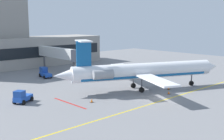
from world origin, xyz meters
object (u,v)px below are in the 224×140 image
at_px(regional_jet, 142,71).
at_px(belt_loader, 45,73).
at_px(pushback_tractor, 80,68).
at_px(baggage_tug, 22,97).

distance_m(regional_jet, belt_loader, 22.90).
height_order(regional_jet, belt_loader, regional_jet).
relative_size(regional_jet, pushback_tractor, 6.70).
height_order(regional_jet, pushback_tractor, regional_jet).
distance_m(regional_jet, baggage_tug, 20.30).
bearing_deg(regional_jet, baggage_tug, 160.92).
bearing_deg(regional_jet, belt_loader, 105.85).
height_order(baggage_tug, pushback_tractor, baggage_tug).
bearing_deg(pushback_tractor, regional_jet, -98.56).
relative_size(pushback_tractor, belt_loader, 1.09).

